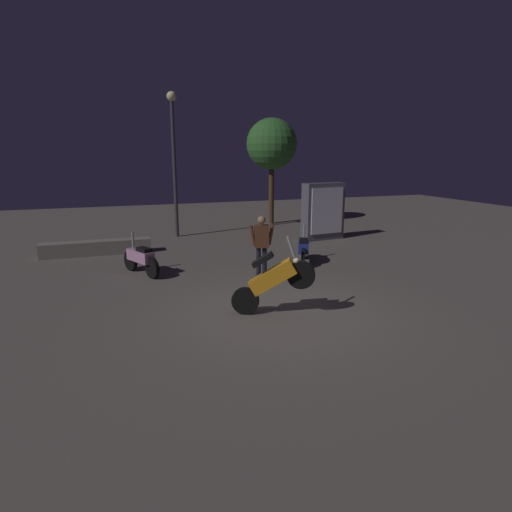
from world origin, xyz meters
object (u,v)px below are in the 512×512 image
object	(u,v)px
streetlamp_near	(174,147)
kiosk_billboard	(323,211)
motorcycle_orange_foreground	(273,280)
motorcycle_blue_parked_left	(304,248)
person_rider_beside	(262,241)
motorcycle_pink_parked_right	(141,258)

from	to	relation	value
streetlamp_near	kiosk_billboard	world-z (taller)	streetlamp_near
motorcycle_orange_foreground	motorcycle_blue_parked_left	xyz separation A→B (m)	(2.43, 3.68, -0.31)
motorcycle_orange_foreground	person_rider_beside	size ratio (longest dim) A/B	1.02
motorcycle_blue_parked_left	person_rider_beside	world-z (taller)	person_rider_beside
streetlamp_near	motorcycle_blue_parked_left	bearing A→B (deg)	-62.40
motorcycle_blue_parked_left	streetlamp_near	xyz separation A→B (m)	(-2.84, 5.43, 2.93)
motorcycle_orange_foreground	streetlamp_near	size ratio (longest dim) A/B	0.30
motorcycle_blue_parked_left	motorcycle_pink_parked_right	distance (m)	4.65
motorcycle_orange_foreground	kiosk_billboard	world-z (taller)	kiosk_billboard
motorcycle_blue_parked_left	streetlamp_near	world-z (taller)	streetlamp_near
motorcycle_pink_parked_right	motorcycle_blue_parked_left	bearing A→B (deg)	-119.16
motorcycle_pink_parked_right	person_rider_beside	world-z (taller)	person_rider_beside
motorcycle_blue_parked_left	kiosk_billboard	distance (m)	3.83
motorcycle_blue_parked_left	kiosk_billboard	size ratio (longest dim) A/B	0.73
motorcycle_orange_foreground	streetlamp_near	xyz separation A→B (m)	(-0.40, 9.11, 2.63)
motorcycle_orange_foreground	person_rider_beside	bearing A→B (deg)	100.55
motorcycle_blue_parked_left	person_rider_beside	size ratio (longest dim) A/B	0.95
motorcycle_blue_parked_left	streetlamp_near	distance (m)	6.79
motorcycle_pink_parked_right	streetlamp_near	bearing A→B (deg)	-44.89
person_rider_beside	streetlamp_near	size ratio (longest dim) A/B	0.30
person_rider_beside	kiosk_billboard	world-z (taller)	kiosk_billboard
person_rider_beside	motorcycle_orange_foreground	bearing A→B (deg)	-3.02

